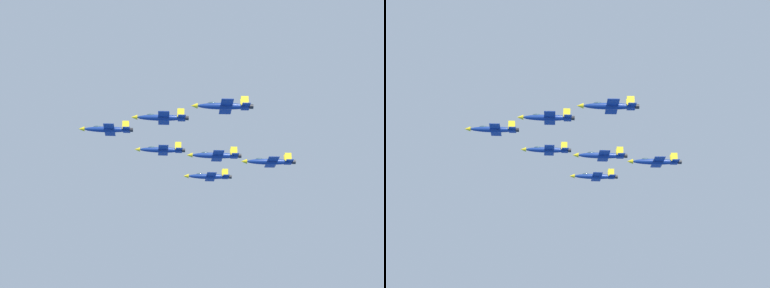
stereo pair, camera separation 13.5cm
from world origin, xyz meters
TOP-DOWN VIEW (x-y plane):
  - jet_lead at (-12.48, 4.24)m, footprint 12.83×13.08m
  - jet_left_wingman at (-33.50, 2.37)m, footprint 12.84×12.87m
  - jet_right_wingman at (-14.02, -16.80)m, footprint 12.66×13.09m
  - jet_left_outer at (-54.52, 0.49)m, footprint 13.03×12.97m
  - jet_right_outer at (-15.55, -37.85)m, footprint 12.82×13.27m
  - jet_slot_rear at (-35.04, -18.68)m, footprint 12.95×13.14m
  - jet_trailing at (-46.31, -30.14)m, footprint 12.99×13.02m

SIDE VIEW (x-z plane):
  - jet_trailing at x=-46.31m, z-range 165.35..168.77m
  - jet_slot_rear at x=-35.04m, z-range 167.02..170.45m
  - jet_right_outer at x=-15.55m, z-range 169.21..172.64m
  - jet_left_outer at x=-54.52m, z-range 170.93..174.34m
  - jet_left_wingman at x=-33.50m, z-range 173.13..176.50m
  - jet_right_wingman at x=-14.02m, z-range 173.48..176.86m
  - jet_lead at x=-12.48m, z-range 174.73..178.13m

